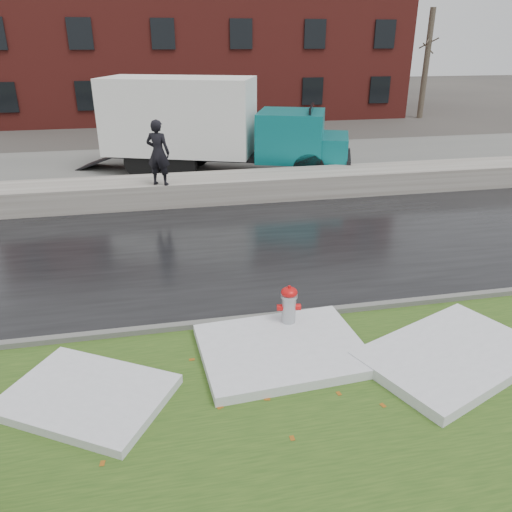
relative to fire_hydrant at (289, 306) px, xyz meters
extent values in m
plane|color=#47423D|center=(-0.88, -0.61, -0.50)|extent=(120.00, 120.00, 0.00)
cube|color=#274617|center=(-0.88, -1.86, -0.48)|extent=(60.00, 4.50, 0.04)
cube|color=black|center=(-0.88, 3.89, -0.48)|extent=(60.00, 7.00, 0.03)
cube|color=slate|center=(-0.88, 12.39, -0.48)|extent=(60.00, 9.00, 0.03)
cube|color=slate|center=(-0.88, 0.39, -0.43)|extent=(60.00, 0.15, 0.14)
cube|color=#B0ABA1|center=(-0.88, 8.09, -0.12)|extent=(60.00, 1.60, 0.75)
cube|color=maroon|center=(1.12, 29.39, 4.50)|extent=(26.00, 12.00, 10.00)
cylinder|color=brown|center=(-6.88, 25.39, 2.75)|extent=(0.36, 0.36, 6.50)
cylinder|color=brown|center=(-6.88, 25.39, 3.70)|extent=(0.84, 1.62, 0.73)
cylinder|color=brown|center=(-6.88, 25.39, 4.60)|extent=(1.08, 1.26, 0.66)
cylinder|color=brown|center=(-6.88, 25.39, 3.10)|extent=(1.40, 0.61, 0.63)
cylinder|color=brown|center=(15.12, 23.39, 2.75)|extent=(0.36, 0.36, 6.50)
cylinder|color=brown|center=(15.12, 23.39, 3.70)|extent=(0.84, 1.62, 0.73)
cylinder|color=brown|center=(15.12, 23.39, 4.60)|extent=(1.08, 1.26, 0.66)
cylinder|color=brown|center=(15.12, 23.39, 3.10)|extent=(1.40, 0.61, 0.63)
cylinder|color=#A6AAAE|center=(0.00, -0.01, -0.09)|extent=(0.27, 0.27, 0.74)
ellipsoid|color=red|center=(0.00, -0.01, 0.28)|extent=(0.32, 0.32, 0.17)
cylinder|color=red|center=(0.00, -0.01, 0.37)|extent=(0.06, 0.06, 0.05)
cylinder|color=red|center=(-0.15, 0.02, -0.02)|extent=(0.12, 0.13, 0.12)
cylinder|color=red|center=(0.15, -0.03, -0.02)|extent=(0.12, 0.13, 0.12)
cylinder|color=#A6AAAE|center=(0.02, 0.15, -0.02)|extent=(0.16, 0.12, 0.15)
cube|color=black|center=(0.18, 11.53, 0.16)|extent=(7.91, 3.78, 0.22)
cube|color=white|center=(-1.04, 11.99, 1.62)|extent=(5.98, 4.27, 2.72)
cube|color=#0D7175|center=(2.87, 10.52, 1.01)|extent=(3.02, 3.08, 1.71)
cube|color=#0D7175|center=(4.24, 10.00, 0.61)|extent=(1.91, 2.50, 0.91)
cube|color=black|center=(3.53, 10.27, 1.62)|extent=(0.78, 1.92, 0.91)
cube|color=black|center=(-4.16, 13.15, -0.17)|extent=(2.04, 1.74, 0.68)
cylinder|color=black|center=(3.21, 9.26, 0.06)|extent=(1.14, 0.67, 1.11)
cylinder|color=black|center=(3.95, 11.24, 0.06)|extent=(1.14, 0.67, 1.11)
cylinder|color=black|center=(-1.13, 10.89, 0.06)|extent=(1.14, 0.67, 1.11)
cylinder|color=black|center=(-0.39, 12.87, 0.06)|extent=(1.14, 0.67, 1.11)
cylinder|color=black|center=(-2.64, 11.46, 0.06)|extent=(1.14, 0.67, 1.11)
cylinder|color=black|center=(-1.90, 13.44, 0.06)|extent=(1.14, 0.67, 1.11)
imported|color=black|center=(-1.96, 7.49, 1.21)|extent=(0.82, 0.70, 1.91)
cube|color=silver|center=(-0.29, -0.71, -0.38)|extent=(2.72, 2.16, 0.16)
cube|color=silver|center=(-3.28, -1.25, -0.39)|extent=(2.71, 2.50, 0.14)
cube|color=silver|center=(2.31, -1.41, -0.37)|extent=(3.28, 2.74, 0.18)
camera|label=1|loc=(-2.07, -7.30, 4.26)|focal=35.00mm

